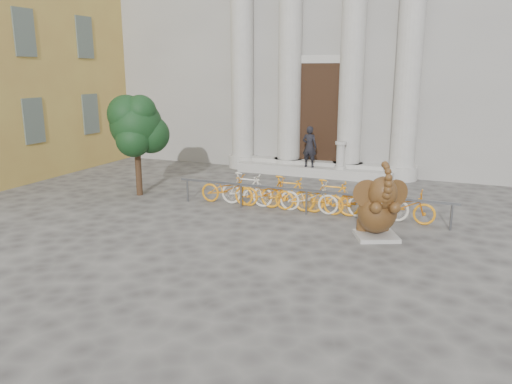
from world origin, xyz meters
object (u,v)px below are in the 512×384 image
at_px(elephant_statue, 378,210).
at_px(bike_rack, 309,195).
at_px(tree, 136,126).
at_px(pedestrian, 309,147).

height_order(elephant_statue, bike_rack, elephant_statue).
distance_m(tree, pedestrian, 6.58).
distance_m(elephant_statue, bike_rack, 2.68).
height_order(elephant_statue, pedestrian, elephant_statue).
bearing_deg(pedestrian, tree, 52.78).
relative_size(elephant_statue, bike_rack, 0.24).
relative_size(tree, pedestrian, 2.07).
relative_size(elephant_statue, tree, 0.60).
xyz_separation_m(elephant_statue, tree, (-7.80, 1.45, 1.54)).
bearing_deg(elephant_statue, pedestrian, 95.10).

